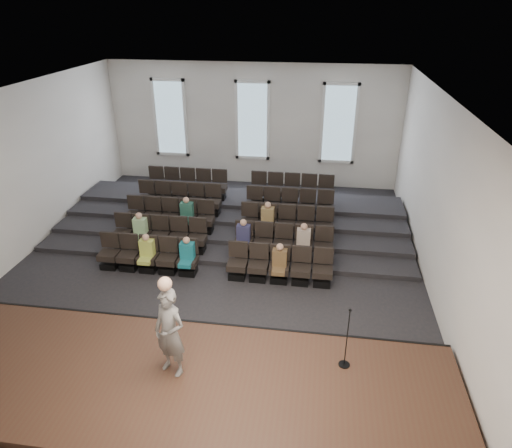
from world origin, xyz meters
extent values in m
plane|color=black|center=(0.00, 0.00, 0.00)|extent=(14.00, 14.00, 0.00)
cube|color=white|center=(0.00, 0.00, 5.01)|extent=(12.00, 14.00, 0.02)
cube|color=white|center=(0.00, 7.02, 2.50)|extent=(12.00, 0.04, 5.00)
cube|color=white|center=(0.00, -7.02, 2.50)|extent=(12.00, 0.04, 5.00)
cube|color=white|center=(-6.02, 0.00, 2.50)|extent=(0.04, 14.00, 5.00)
cube|color=white|center=(6.02, 0.00, 2.50)|extent=(0.04, 14.00, 5.00)
cube|color=#40291B|center=(0.00, -5.10, 0.25)|extent=(11.80, 3.60, 0.50)
cube|color=black|center=(0.00, -3.33, 0.25)|extent=(11.80, 0.06, 0.52)
cube|color=black|center=(0.00, 2.33, 0.07)|extent=(11.80, 4.80, 0.15)
cube|color=black|center=(0.00, 2.85, 0.15)|extent=(11.80, 3.75, 0.30)
cube|color=black|center=(0.00, 3.38, 0.22)|extent=(11.80, 2.70, 0.45)
cube|color=black|center=(0.00, 3.90, 0.30)|extent=(11.80, 1.65, 0.60)
cube|color=black|center=(-3.13, -0.60, 0.10)|extent=(0.47, 0.43, 0.20)
cube|color=black|center=(-3.13, -0.60, 0.41)|extent=(0.55, 0.50, 0.19)
cube|color=black|center=(-3.13, -0.39, 0.82)|extent=(0.55, 0.08, 0.50)
cube|color=black|center=(-2.53, -0.60, 0.10)|extent=(0.47, 0.43, 0.20)
cube|color=black|center=(-2.53, -0.60, 0.41)|extent=(0.55, 0.50, 0.19)
cube|color=black|center=(-2.53, -0.39, 0.82)|extent=(0.55, 0.08, 0.50)
cube|color=black|center=(-1.93, -0.60, 0.10)|extent=(0.47, 0.43, 0.20)
cube|color=black|center=(-1.93, -0.60, 0.41)|extent=(0.55, 0.50, 0.19)
cube|color=black|center=(-1.93, -0.39, 0.82)|extent=(0.55, 0.08, 0.50)
cube|color=black|center=(-1.33, -0.60, 0.10)|extent=(0.47, 0.43, 0.20)
cube|color=black|center=(-1.33, -0.60, 0.41)|extent=(0.55, 0.50, 0.19)
cube|color=black|center=(-1.33, -0.39, 0.82)|extent=(0.55, 0.08, 0.50)
cube|color=black|center=(-0.73, -0.60, 0.10)|extent=(0.47, 0.43, 0.20)
cube|color=black|center=(-0.73, -0.60, 0.41)|extent=(0.55, 0.50, 0.19)
cube|color=black|center=(-0.73, -0.39, 0.82)|extent=(0.55, 0.08, 0.50)
cube|color=black|center=(0.73, -0.60, 0.10)|extent=(0.47, 0.43, 0.20)
cube|color=black|center=(0.73, -0.60, 0.41)|extent=(0.55, 0.50, 0.19)
cube|color=black|center=(0.73, -0.39, 0.82)|extent=(0.55, 0.08, 0.50)
cube|color=black|center=(1.33, -0.60, 0.10)|extent=(0.47, 0.43, 0.20)
cube|color=black|center=(1.33, -0.60, 0.41)|extent=(0.55, 0.50, 0.19)
cube|color=black|center=(1.33, -0.39, 0.82)|extent=(0.55, 0.08, 0.50)
cube|color=black|center=(1.93, -0.60, 0.10)|extent=(0.47, 0.43, 0.20)
cube|color=black|center=(1.93, -0.60, 0.41)|extent=(0.55, 0.50, 0.19)
cube|color=black|center=(1.93, -0.39, 0.82)|extent=(0.55, 0.08, 0.50)
cube|color=black|center=(2.53, -0.60, 0.10)|extent=(0.47, 0.43, 0.20)
cube|color=black|center=(2.53, -0.60, 0.41)|extent=(0.55, 0.50, 0.19)
cube|color=black|center=(2.53, -0.39, 0.82)|extent=(0.55, 0.08, 0.50)
cube|color=black|center=(3.13, -0.60, 0.10)|extent=(0.47, 0.43, 0.20)
cube|color=black|center=(3.13, -0.60, 0.41)|extent=(0.55, 0.50, 0.19)
cube|color=black|center=(3.13, -0.39, 0.82)|extent=(0.55, 0.08, 0.50)
cube|color=black|center=(-3.13, 0.45, 0.25)|extent=(0.47, 0.43, 0.20)
cube|color=black|center=(-3.13, 0.45, 0.56)|extent=(0.55, 0.50, 0.19)
cube|color=black|center=(-3.13, 0.66, 0.97)|extent=(0.55, 0.08, 0.50)
cube|color=black|center=(-2.53, 0.45, 0.25)|extent=(0.47, 0.43, 0.20)
cube|color=black|center=(-2.53, 0.45, 0.56)|extent=(0.55, 0.50, 0.19)
cube|color=black|center=(-2.53, 0.66, 0.97)|extent=(0.55, 0.08, 0.50)
cube|color=black|center=(-1.93, 0.45, 0.25)|extent=(0.47, 0.43, 0.20)
cube|color=black|center=(-1.93, 0.45, 0.56)|extent=(0.55, 0.50, 0.19)
cube|color=black|center=(-1.93, 0.66, 0.97)|extent=(0.55, 0.08, 0.50)
cube|color=black|center=(-1.33, 0.45, 0.25)|extent=(0.47, 0.43, 0.20)
cube|color=black|center=(-1.33, 0.45, 0.56)|extent=(0.55, 0.50, 0.19)
cube|color=black|center=(-1.33, 0.66, 0.97)|extent=(0.55, 0.08, 0.50)
cube|color=black|center=(-0.73, 0.45, 0.25)|extent=(0.47, 0.43, 0.20)
cube|color=black|center=(-0.73, 0.45, 0.56)|extent=(0.55, 0.50, 0.19)
cube|color=black|center=(-0.73, 0.66, 0.97)|extent=(0.55, 0.08, 0.50)
cube|color=black|center=(0.73, 0.45, 0.25)|extent=(0.47, 0.43, 0.20)
cube|color=black|center=(0.73, 0.45, 0.56)|extent=(0.55, 0.50, 0.19)
cube|color=black|center=(0.73, 0.66, 0.97)|extent=(0.55, 0.08, 0.50)
cube|color=black|center=(1.33, 0.45, 0.25)|extent=(0.47, 0.43, 0.20)
cube|color=black|center=(1.33, 0.45, 0.56)|extent=(0.55, 0.50, 0.19)
cube|color=black|center=(1.33, 0.66, 0.97)|extent=(0.55, 0.08, 0.50)
cube|color=black|center=(1.93, 0.45, 0.25)|extent=(0.47, 0.43, 0.20)
cube|color=black|center=(1.93, 0.45, 0.56)|extent=(0.55, 0.50, 0.19)
cube|color=black|center=(1.93, 0.66, 0.97)|extent=(0.55, 0.08, 0.50)
cube|color=black|center=(2.53, 0.45, 0.25)|extent=(0.47, 0.43, 0.20)
cube|color=black|center=(2.53, 0.45, 0.56)|extent=(0.55, 0.50, 0.19)
cube|color=black|center=(2.53, 0.66, 0.97)|extent=(0.55, 0.08, 0.50)
cube|color=black|center=(3.13, 0.45, 0.25)|extent=(0.47, 0.43, 0.20)
cube|color=black|center=(3.13, 0.45, 0.56)|extent=(0.55, 0.50, 0.19)
cube|color=black|center=(3.13, 0.66, 0.97)|extent=(0.55, 0.08, 0.50)
cube|color=black|center=(-3.13, 1.50, 0.40)|extent=(0.47, 0.42, 0.20)
cube|color=black|center=(-3.13, 1.50, 0.71)|extent=(0.55, 0.50, 0.19)
cube|color=black|center=(-3.13, 1.71, 1.12)|extent=(0.55, 0.08, 0.50)
cube|color=black|center=(-2.53, 1.50, 0.40)|extent=(0.47, 0.42, 0.20)
cube|color=black|center=(-2.53, 1.50, 0.71)|extent=(0.55, 0.50, 0.19)
cube|color=black|center=(-2.53, 1.71, 1.12)|extent=(0.55, 0.08, 0.50)
cube|color=black|center=(-1.93, 1.50, 0.40)|extent=(0.47, 0.42, 0.20)
cube|color=black|center=(-1.93, 1.50, 0.71)|extent=(0.55, 0.50, 0.19)
cube|color=black|center=(-1.93, 1.71, 1.12)|extent=(0.55, 0.08, 0.50)
cube|color=black|center=(-1.33, 1.50, 0.40)|extent=(0.47, 0.42, 0.20)
cube|color=black|center=(-1.33, 1.50, 0.71)|extent=(0.55, 0.50, 0.19)
cube|color=black|center=(-1.33, 1.71, 1.12)|extent=(0.55, 0.08, 0.50)
cube|color=black|center=(-0.73, 1.50, 0.40)|extent=(0.47, 0.42, 0.20)
cube|color=black|center=(-0.73, 1.50, 0.71)|extent=(0.55, 0.50, 0.19)
cube|color=black|center=(-0.73, 1.71, 1.12)|extent=(0.55, 0.08, 0.50)
cube|color=black|center=(0.73, 1.50, 0.40)|extent=(0.47, 0.42, 0.20)
cube|color=black|center=(0.73, 1.50, 0.71)|extent=(0.55, 0.50, 0.19)
cube|color=black|center=(0.73, 1.71, 1.12)|extent=(0.55, 0.08, 0.50)
cube|color=black|center=(1.33, 1.50, 0.40)|extent=(0.47, 0.42, 0.20)
cube|color=black|center=(1.33, 1.50, 0.71)|extent=(0.55, 0.50, 0.19)
cube|color=black|center=(1.33, 1.71, 1.12)|extent=(0.55, 0.08, 0.50)
cube|color=black|center=(1.93, 1.50, 0.40)|extent=(0.47, 0.42, 0.20)
cube|color=black|center=(1.93, 1.50, 0.71)|extent=(0.55, 0.50, 0.19)
cube|color=black|center=(1.93, 1.71, 1.12)|extent=(0.55, 0.08, 0.50)
cube|color=black|center=(2.53, 1.50, 0.40)|extent=(0.47, 0.42, 0.20)
cube|color=black|center=(2.53, 1.50, 0.71)|extent=(0.55, 0.50, 0.19)
cube|color=black|center=(2.53, 1.71, 1.12)|extent=(0.55, 0.08, 0.50)
cube|color=black|center=(3.13, 1.50, 0.40)|extent=(0.47, 0.42, 0.20)
cube|color=black|center=(3.13, 1.50, 0.71)|extent=(0.55, 0.50, 0.19)
cube|color=black|center=(3.13, 1.71, 1.12)|extent=(0.55, 0.08, 0.50)
cube|color=black|center=(-3.13, 2.55, 0.55)|extent=(0.47, 0.42, 0.20)
cube|color=black|center=(-3.13, 2.55, 0.86)|extent=(0.55, 0.50, 0.19)
cube|color=black|center=(-3.13, 2.76, 1.27)|extent=(0.55, 0.08, 0.50)
cube|color=black|center=(-2.53, 2.55, 0.55)|extent=(0.47, 0.42, 0.20)
cube|color=black|center=(-2.53, 2.55, 0.86)|extent=(0.55, 0.50, 0.19)
cube|color=black|center=(-2.53, 2.76, 1.27)|extent=(0.55, 0.08, 0.50)
cube|color=black|center=(-1.93, 2.55, 0.55)|extent=(0.47, 0.42, 0.20)
cube|color=black|center=(-1.93, 2.55, 0.86)|extent=(0.55, 0.50, 0.19)
cube|color=black|center=(-1.93, 2.76, 1.27)|extent=(0.55, 0.08, 0.50)
cube|color=black|center=(-1.33, 2.55, 0.55)|extent=(0.47, 0.42, 0.20)
cube|color=black|center=(-1.33, 2.55, 0.86)|extent=(0.55, 0.50, 0.19)
cube|color=black|center=(-1.33, 2.76, 1.27)|extent=(0.55, 0.08, 0.50)
cube|color=black|center=(-0.73, 2.55, 0.55)|extent=(0.47, 0.42, 0.20)
cube|color=black|center=(-0.73, 2.55, 0.86)|extent=(0.55, 0.50, 0.19)
cube|color=black|center=(-0.73, 2.76, 1.27)|extent=(0.55, 0.08, 0.50)
cube|color=black|center=(0.73, 2.55, 0.55)|extent=(0.47, 0.42, 0.20)
cube|color=black|center=(0.73, 2.55, 0.86)|extent=(0.55, 0.50, 0.19)
cube|color=black|center=(0.73, 2.76, 1.27)|extent=(0.55, 0.08, 0.50)
cube|color=black|center=(1.33, 2.55, 0.55)|extent=(0.47, 0.42, 0.20)
cube|color=black|center=(1.33, 2.55, 0.86)|extent=(0.55, 0.50, 0.19)
cube|color=black|center=(1.33, 2.76, 1.27)|extent=(0.55, 0.08, 0.50)
cube|color=black|center=(1.93, 2.55, 0.55)|extent=(0.47, 0.42, 0.20)
cube|color=black|center=(1.93, 2.55, 0.86)|extent=(0.55, 0.50, 0.19)
cube|color=black|center=(1.93, 2.76, 1.27)|extent=(0.55, 0.08, 0.50)
cube|color=black|center=(2.53, 2.55, 0.55)|extent=(0.47, 0.42, 0.20)
cube|color=black|center=(2.53, 2.55, 0.86)|extent=(0.55, 0.50, 0.19)
cube|color=black|center=(2.53, 2.76, 1.27)|extent=(0.55, 0.08, 0.50)
cube|color=black|center=(3.13, 2.55, 0.55)|extent=(0.47, 0.42, 0.20)
cube|color=black|center=(3.13, 2.55, 0.86)|extent=(0.55, 0.50, 0.19)
cube|color=black|center=(3.13, 2.76, 1.27)|extent=(0.55, 0.08, 0.50)
cube|color=black|center=(-3.13, 3.60, 0.70)|extent=(0.47, 0.42, 0.20)
cube|color=black|center=(-3.13, 3.60, 1.01)|extent=(0.55, 0.50, 0.19)
cube|color=black|center=(-3.13, 3.81, 1.42)|extent=(0.55, 0.08, 0.50)
cube|color=black|center=(-2.53, 3.60, 0.70)|extent=(0.47, 0.42, 0.20)
cube|color=black|center=(-2.53, 3.60, 1.01)|extent=(0.55, 0.50, 0.19)
cube|color=black|center=(-2.53, 3.81, 1.42)|extent=(0.55, 0.08, 0.50)
cube|color=black|center=(-1.93, 3.60, 0.70)|extent=(0.47, 0.42, 0.20)
cube|color=black|center=(-1.93, 3.60, 1.01)|extent=(0.55, 0.50, 0.19)
cube|color=black|center=(-1.93, 3.81, 1.42)|extent=(0.55, 0.08, 0.50)
cube|color=black|center=(-1.33, 3.60, 0.70)|extent=(0.47, 0.42, 0.20)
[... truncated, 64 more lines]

